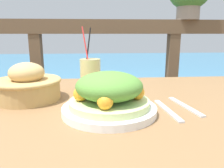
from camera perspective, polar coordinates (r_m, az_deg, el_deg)
name	(u,v)px	position (r m, az deg, el deg)	size (l,w,h in m)	color
patio_table	(119,129)	(0.74, 1.90, -11.67)	(1.23, 0.80, 0.72)	olive
railing_fence	(106,64)	(1.48, -1.49, 5.20)	(2.80, 0.08, 1.03)	brown
sea_backdrop	(99,74)	(4.03, -3.34, 2.56)	(12.00, 4.00, 0.41)	teal
salad_plate	(109,96)	(0.60, -0.74, -3.06)	(0.26, 0.26, 0.12)	white
drink_glass	(90,76)	(0.81, -5.66, 2.14)	(0.08, 0.08, 0.24)	#DBCC7F
bread_basket	(28,85)	(0.78, -21.15, -0.27)	(0.22, 0.22, 0.13)	tan
fork	(167,110)	(0.65, 14.28, -6.63)	(0.03, 0.18, 0.00)	silver
knife	(185,106)	(0.70, 18.54, -5.51)	(0.04, 0.18, 0.00)	silver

